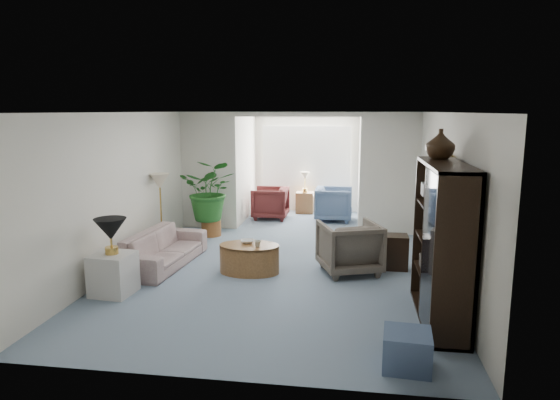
% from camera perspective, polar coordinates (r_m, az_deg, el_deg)
% --- Properties ---
extents(floor, '(6.00, 6.00, 0.00)m').
position_cam_1_polar(floor, '(7.72, -0.65, -8.85)').
color(floor, gray).
rests_on(floor, ground).
extents(sunroom_floor, '(2.60, 2.60, 0.00)m').
position_cam_1_polar(sunroom_floor, '(11.64, 2.50, -2.29)').
color(sunroom_floor, gray).
rests_on(sunroom_floor, ground).
extents(back_pier_left, '(1.20, 0.12, 2.50)m').
position_cam_1_polar(back_pier_left, '(10.73, -8.23, 3.31)').
color(back_pier_left, silver).
rests_on(back_pier_left, ground).
extents(back_pier_right, '(1.20, 0.12, 2.50)m').
position_cam_1_polar(back_pier_right, '(10.31, 12.49, 2.90)').
color(back_pier_right, silver).
rests_on(back_pier_right, ground).
extents(back_header, '(2.60, 0.12, 0.10)m').
position_cam_1_polar(back_header, '(10.27, 1.97, 9.82)').
color(back_header, silver).
rests_on(back_header, back_pier_left).
extents(window_pane, '(2.20, 0.02, 1.50)m').
position_cam_1_polar(window_pane, '(12.49, 3.06, 5.06)').
color(window_pane, white).
extents(window_blinds, '(2.20, 0.02, 1.50)m').
position_cam_1_polar(window_blinds, '(12.46, 3.05, 5.05)').
color(window_blinds, white).
extents(framed_picture, '(0.04, 0.50, 0.40)m').
position_cam_1_polar(framed_picture, '(7.27, 18.73, 3.18)').
color(framed_picture, beige).
extents(sofa, '(0.93, 2.02, 0.57)m').
position_cam_1_polar(sofa, '(8.43, -13.26, -5.44)').
color(sofa, '#B5A899').
rests_on(sofa, ground).
extents(end_table, '(0.57, 0.57, 0.58)m').
position_cam_1_polar(end_table, '(7.34, -18.62, -8.06)').
color(end_table, silver).
rests_on(end_table, ground).
extents(table_lamp, '(0.44, 0.44, 0.30)m').
position_cam_1_polar(table_lamp, '(7.17, -18.91, -3.19)').
color(table_lamp, black).
rests_on(table_lamp, end_table).
extents(floor_lamp, '(0.36, 0.36, 0.28)m').
position_cam_1_polar(floor_lamp, '(9.35, -13.67, 2.12)').
color(floor_lamp, '#F6E6C4').
rests_on(floor_lamp, ground).
extents(coffee_table, '(1.14, 1.14, 0.45)m').
position_cam_1_polar(coffee_table, '(7.89, -3.54, -6.73)').
color(coffee_table, '#966336').
rests_on(coffee_table, ground).
extents(coffee_bowl, '(0.26, 0.26, 0.05)m').
position_cam_1_polar(coffee_bowl, '(7.92, -3.76, -4.77)').
color(coffee_bowl, silver).
rests_on(coffee_bowl, coffee_table).
extents(coffee_cup, '(0.13, 0.13, 0.10)m').
position_cam_1_polar(coffee_cup, '(7.69, -2.61, -5.04)').
color(coffee_cup, '#BBB8A4').
rests_on(coffee_cup, coffee_table).
extents(wingback_chair, '(1.12, 1.14, 0.81)m').
position_cam_1_polar(wingback_chair, '(7.91, 7.97, -5.39)').
color(wingback_chair, '#645B4F').
rests_on(wingback_chair, ground).
extents(side_table_dark, '(0.46, 0.37, 0.55)m').
position_cam_1_polar(side_table_dark, '(8.26, 12.85, -5.81)').
color(side_table_dark, black).
rests_on(side_table_dark, ground).
extents(entertainment_cabinet, '(0.46, 1.73, 1.93)m').
position_cam_1_polar(entertainment_cabinet, '(6.26, 18.11, -4.74)').
color(entertainment_cabinet, black).
rests_on(entertainment_cabinet, ground).
extents(cabinet_urn, '(0.36, 0.36, 0.38)m').
position_cam_1_polar(cabinet_urn, '(6.57, 17.95, 6.15)').
color(cabinet_urn, black).
rests_on(cabinet_urn, entertainment_cabinet).
extents(ottoman, '(0.50, 0.50, 0.37)m').
position_cam_1_polar(ottoman, '(5.29, 14.38, -16.35)').
color(ottoman, slate).
rests_on(ottoman, ground).
extents(plant_pot, '(0.40, 0.40, 0.32)m').
position_cam_1_polar(plant_pot, '(10.25, -7.91, -3.20)').
color(plant_pot, brown).
rests_on(plant_pot, ground).
extents(house_plant, '(1.12, 0.97, 1.24)m').
position_cam_1_polar(house_plant, '(10.10, -8.02, 1.11)').
color(house_plant, '#236221').
rests_on(house_plant, plant_pot).
extents(sunroom_chair_blue, '(0.86, 0.83, 0.78)m').
position_cam_1_polar(sunroom_chair_blue, '(11.57, 6.21, -0.46)').
color(sunroom_chair_blue, slate).
rests_on(sunroom_chair_blue, ground).
extents(sunroom_chair_maroon, '(0.82, 0.80, 0.75)m').
position_cam_1_polar(sunroom_chair_maroon, '(11.72, -1.14, -0.34)').
color(sunroom_chair_maroon, '#53201C').
rests_on(sunroom_chair_maroon, ground).
extents(sunroom_table, '(0.43, 0.34, 0.52)m').
position_cam_1_polar(sunroom_table, '(12.37, 2.86, -0.30)').
color(sunroom_table, '#966336').
rests_on(sunroom_table, ground).
extents(shelf_clutter, '(0.30, 1.25, 1.06)m').
position_cam_1_polar(shelf_clutter, '(6.13, 17.87, -3.82)').
color(shelf_clutter, black).
rests_on(shelf_clutter, entertainment_cabinet).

